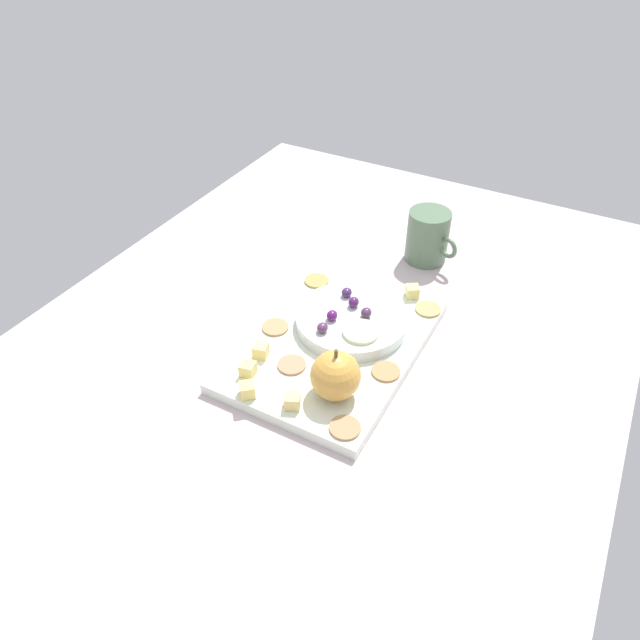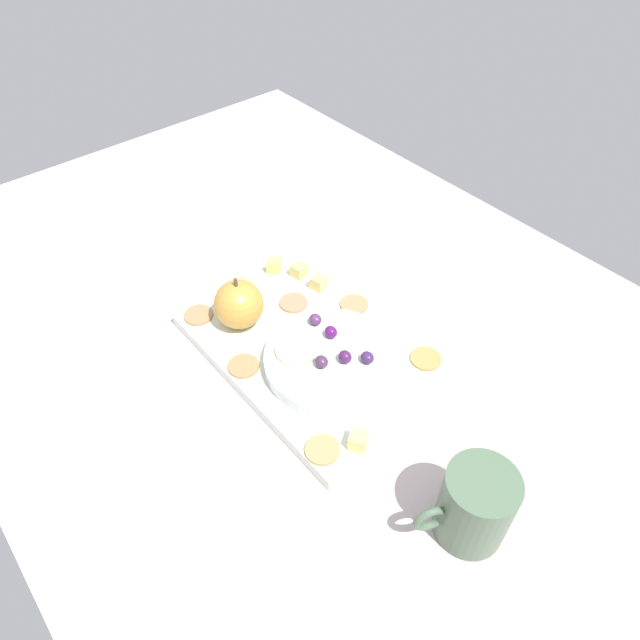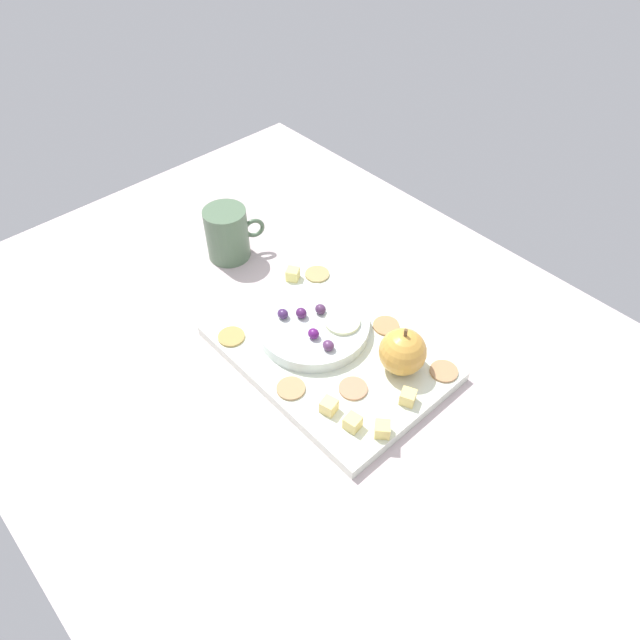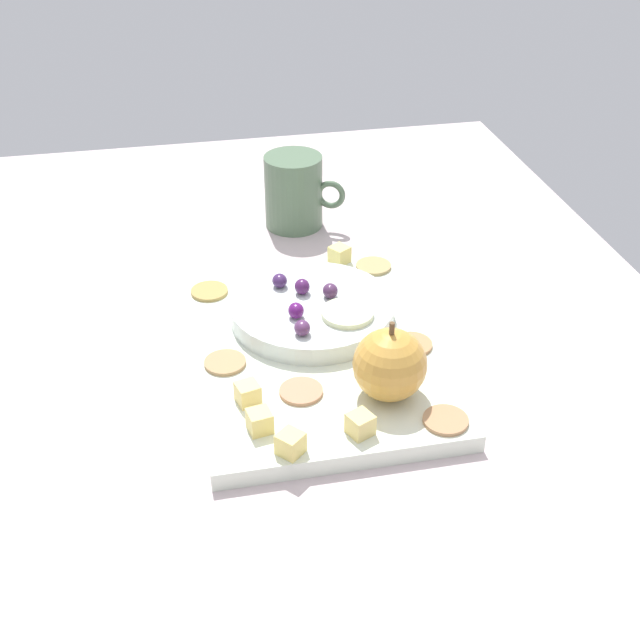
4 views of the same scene
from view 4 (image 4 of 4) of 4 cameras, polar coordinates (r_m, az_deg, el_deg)
The scene contains 23 objects.
table at distance 85.91cm, azimuth -1.70°, elevation -5.69°, with size 137.64×92.16×4.21cm, color #C1ADB0.
platter at distance 88.10cm, azimuth -0.48°, elevation -2.04°, with size 35.65×24.98×1.88cm, color silver.
serving_dish at distance 90.82cm, azimuth -0.53°, elevation 0.68°, with size 17.94×17.94×2.09cm, color silver.
apple_whole at distance 78.67cm, azimuth 4.83°, elevation -3.08°, with size 7.11×7.11×7.11cm, color gold.
apple_stem at distance 76.27cm, azimuth 4.97°, elevation -0.57°, with size 0.50×0.50×1.20cm, color brown.
cheese_cube_0 at distance 79.28cm, azimuth -4.99°, elevation -5.05°, with size 2.09×2.09×2.09cm, color #EFD077.
cheese_cube_1 at distance 73.65cm, azimuth -2.04°, elevation -8.49°, with size 2.09×2.09×2.09cm, color #EED56F.
cheese_cube_2 at distance 76.07cm, azimuth -4.17°, elevation -6.95°, with size 2.09×2.09×2.09cm, color #E7CC73.
cheese_cube_3 at distance 101.63cm, azimuth 1.35°, elevation 4.53°, with size 2.09×2.09×2.09cm, color #E7D374.
cheese_cube_4 at distance 75.62cm, azimuth 2.79°, elevation -7.18°, with size 2.09×2.09×2.09cm, color #E6CB74.
cracker_0 at distance 96.65cm, azimuth -7.62°, elevation 1.97°, with size 4.27×4.27×0.40cm, color #AC8F4C.
cracker_1 at distance 80.64cm, azimuth -1.10°, elevation -4.90°, with size 4.27×4.27×0.40cm, color tan.
cracker_2 at distance 101.03cm, azimuth 3.70°, elevation 3.72°, with size 4.27×4.27×0.40cm, color tan.
cracker_3 at distance 84.85cm, azimuth -6.55°, elevation -2.93°, with size 4.27×4.27×0.40cm, color tan.
cracker_4 at distance 78.14cm, azimuth 8.64°, elevation -6.83°, with size 4.27×4.27×0.40cm, color #AD8057.
cracker_5 at distance 87.43cm, azimuth 6.35°, elevation -1.68°, with size 4.27×4.27×0.40cm, color #B18051.
grape_0 at distance 84.69cm, azimuth -1.23°, elevation -0.54°, with size 1.85×1.67×1.57cm, color #57305A.
grape_1 at distance 92.74cm, azimuth -2.79°, elevation 2.72°, with size 1.85×1.67×1.55cm, color #412556.
grape_2 at distance 90.74cm, azimuth 0.71°, elevation 2.03°, with size 1.85×1.67×1.62cm, color #4C2B4F.
grape_3 at distance 91.38cm, azimuth -1.23°, elevation 2.31°, with size 1.85×1.67×1.75cm, color #4B1E53.
grape_4 at distance 87.34cm, azimuth -1.66°, elevation 0.66°, with size 1.85×1.67×1.67cm, color #571763.
apple_slice_0 at distance 87.88cm, azimuth 1.90°, elevation 0.47°, with size 5.61×5.61×0.60cm, color beige.
cup at distance 113.04cm, azimuth -1.78°, elevation 8.83°, with size 7.80×10.59×9.95cm.
Camera 4 is at (-65.66, 10.93, 56.42)cm, focal length 46.52 mm.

